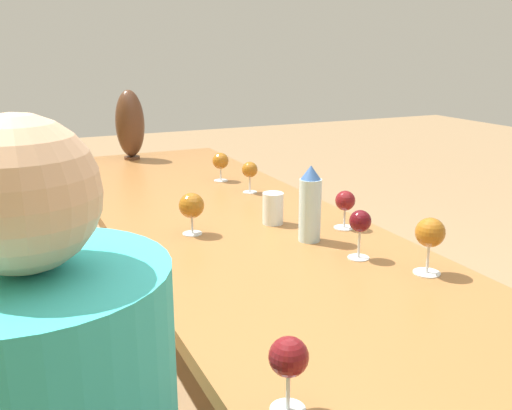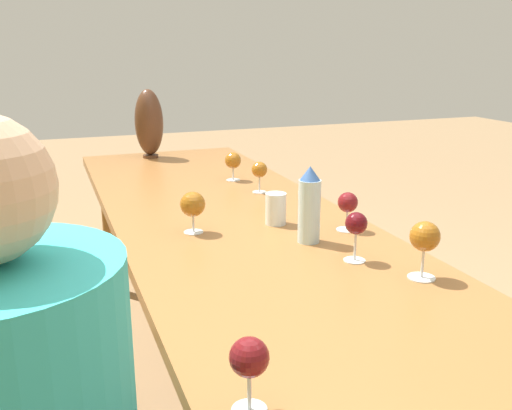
{
  "view_description": "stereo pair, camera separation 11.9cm",
  "coord_description": "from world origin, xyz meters",
  "px_view_note": "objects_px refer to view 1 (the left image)",
  "views": [
    {
      "loc": [
        -1.51,
        0.69,
        1.31
      ],
      "look_at": [
        0.0,
        0.0,
        0.84
      ],
      "focal_mm": 40.0,
      "sensor_mm": 36.0,
      "label": 1
    },
    {
      "loc": [
        -1.55,
        0.58,
        1.31
      ],
      "look_at": [
        0.0,
        0.0,
        0.84
      ],
      "focal_mm": 40.0,
      "sensor_mm": 36.0,
      "label": 2
    }
  ],
  "objects_px": {
    "water_bottle": "(310,205)",
    "wine_glass_1": "(289,359)",
    "wine_glass_4": "(221,162)",
    "wine_glass_6": "(430,234)",
    "wine_glass_0": "(360,223)",
    "vase": "(130,124)",
    "water_tumbler": "(273,208)",
    "wine_glass_3": "(192,206)",
    "wine_glass_7": "(250,171)",
    "wine_glass_5": "(345,202)"
  },
  "relations": [
    {
      "from": "wine_glass_1",
      "to": "wine_glass_5",
      "type": "xyz_separation_m",
      "value": [
        0.76,
        -0.61,
        -0.01
      ]
    },
    {
      "from": "water_bottle",
      "to": "wine_glass_4",
      "type": "xyz_separation_m",
      "value": [
        0.84,
        -0.04,
        -0.03
      ]
    },
    {
      "from": "water_tumbler",
      "to": "wine_glass_3",
      "type": "xyz_separation_m",
      "value": [
        0.01,
        0.28,
        0.04
      ]
    },
    {
      "from": "water_bottle",
      "to": "wine_glass_1",
      "type": "relative_size",
      "value": 1.78
    },
    {
      "from": "wine_glass_1",
      "to": "wine_glass_7",
      "type": "height_order",
      "value": "wine_glass_1"
    },
    {
      "from": "vase",
      "to": "water_tumbler",
      "type": "bearing_deg",
      "value": -172.18
    },
    {
      "from": "wine_glass_1",
      "to": "wine_glass_4",
      "type": "relative_size",
      "value": 1.06
    },
    {
      "from": "wine_glass_4",
      "to": "wine_glass_7",
      "type": "bearing_deg",
      "value": -172.24
    },
    {
      "from": "water_tumbler",
      "to": "vase",
      "type": "xyz_separation_m",
      "value": [
        1.28,
        0.18,
        0.13
      ]
    },
    {
      "from": "wine_glass_0",
      "to": "wine_glass_1",
      "type": "height_order",
      "value": "wine_glass_0"
    },
    {
      "from": "wine_glass_4",
      "to": "wine_glass_6",
      "type": "distance_m",
      "value": 1.19
    },
    {
      "from": "wine_glass_6",
      "to": "wine_glass_0",
      "type": "bearing_deg",
      "value": 30.96
    },
    {
      "from": "wine_glass_1",
      "to": "wine_glass_7",
      "type": "distance_m",
      "value": 1.41
    },
    {
      "from": "wine_glass_6",
      "to": "wine_glass_7",
      "type": "bearing_deg",
      "value": 4.62
    },
    {
      "from": "wine_glass_1",
      "to": "wine_glass_0",
      "type": "bearing_deg",
      "value": -43.51
    },
    {
      "from": "water_tumbler",
      "to": "wine_glass_1",
      "type": "distance_m",
      "value": 1.0
    },
    {
      "from": "wine_glass_1",
      "to": "wine_glass_7",
      "type": "relative_size",
      "value": 1.04
    },
    {
      "from": "wine_glass_0",
      "to": "water_tumbler",
      "type": "bearing_deg",
      "value": 11.11
    },
    {
      "from": "wine_glass_3",
      "to": "wine_glass_4",
      "type": "height_order",
      "value": "wine_glass_3"
    },
    {
      "from": "water_bottle",
      "to": "wine_glass_4",
      "type": "bearing_deg",
      "value": -2.71
    },
    {
      "from": "wine_glass_0",
      "to": "wine_glass_7",
      "type": "height_order",
      "value": "wine_glass_0"
    },
    {
      "from": "water_bottle",
      "to": "wine_glass_4",
      "type": "relative_size",
      "value": 1.88
    },
    {
      "from": "vase",
      "to": "wine_glass_4",
      "type": "bearing_deg",
      "value": -159.39
    },
    {
      "from": "wine_glass_3",
      "to": "wine_glass_5",
      "type": "bearing_deg",
      "value": -107.76
    },
    {
      "from": "water_tumbler",
      "to": "wine_glass_4",
      "type": "relative_size",
      "value": 0.85
    },
    {
      "from": "vase",
      "to": "wine_glass_3",
      "type": "xyz_separation_m",
      "value": [
        -1.27,
        0.1,
        -0.09
      ]
    },
    {
      "from": "water_bottle",
      "to": "vase",
      "type": "height_order",
      "value": "vase"
    },
    {
      "from": "water_bottle",
      "to": "wine_glass_6",
      "type": "relative_size",
      "value": 1.54
    },
    {
      "from": "vase",
      "to": "wine_glass_4",
      "type": "height_order",
      "value": "vase"
    },
    {
      "from": "vase",
      "to": "wine_glass_6",
      "type": "relative_size",
      "value": 2.35
    },
    {
      "from": "wine_glass_0",
      "to": "wine_glass_3",
      "type": "height_order",
      "value": "wine_glass_0"
    },
    {
      "from": "water_bottle",
      "to": "wine_glass_3",
      "type": "bearing_deg",
      "value": 55.79
    },
    {
      "from": "wine_glass_1",
      "to": "wine_glass_7",
      "type": "bearing_deg",
      "value": -21.55
    },
    {
      "from": "wine_glass_4",
      "to": "wine_glass_7",
      "type": "relative_size",
      "value": 0.99
    },
    {
      "from": "vase",
      "to": "wine_glass_0",
      "type": "xyz_separation_m",
      "value": [
        -1.66,
        -0.25,
        -0.08
      ]
    },
    {
      "from": "wine_glass_3",
      "to": "wine_glass_7",
      "type": "distance_m",
      "value": 0.54
    },
    {
      "from": "wine_glass_0",
      "to": "wine_glass_3",
      "type": "distance_m",
      "value": 0.53
    },
    {
      "from": "wine_glass_1",
      "to": "water_bottle",
      "type": "bearing_deg",
      "value": -32.16
    },
    {
      "from": "wine_glass_0",
      "to": "wine_glass_1",
      "type": "distance_m",
      "value": 0.72
    },
    {
      "from": "vase",
      "to": "wine_glass_1",
      "type": "distance_m",
      "value": 2.2
    },
    {
      "from": "wine_glass_4",
      "to": "wine_glass_6",
      "type": "height_order",
      "value": "wine_glass_6"
    },
    {
      "from": "wine_glass_1",
      "to": "wine_glass_3",
      "type": "distance_m",
      "value": 0.92
    },
    {
      "from": "water_tumbler",
      "to": "wine_glass_0",
      "type": "relative_size",
      "value": 0.75
    },
    {
      "from": "wine_glass_6",
      "to": "wine_glass_5",
      "type": "bearing_deg",
      "value": -1.83
    },
    {
      "from": "water_tumbler",
      "to": "vase",
      "type": "relative_size",
      "value": 0.3
    },
    {
      "from": "vase",
      "to": "wine_glass_1",
      "type": "relative_size",
      "value": 2.71
    },
    {
      "from": "wine_glass_7",
      "to": "water_tumbler",
      "type": "bearing_deg",
      "value": 166.49
    },
    {
      "from": "water_bottle",
      "to": "wine_glass_0",
      "type": "relative_size",
      "value": 1.67
    },
    {
      "from": "wine_glass_3",
      "to": "water_bottle",
      "type": "bearing_deg",
      "value": -124.21
    },
    {
      "from": "vase",
      "to": "wine_glass_7",
      "type": "relative_size",
      "value": 2.82
    }
  ]
}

